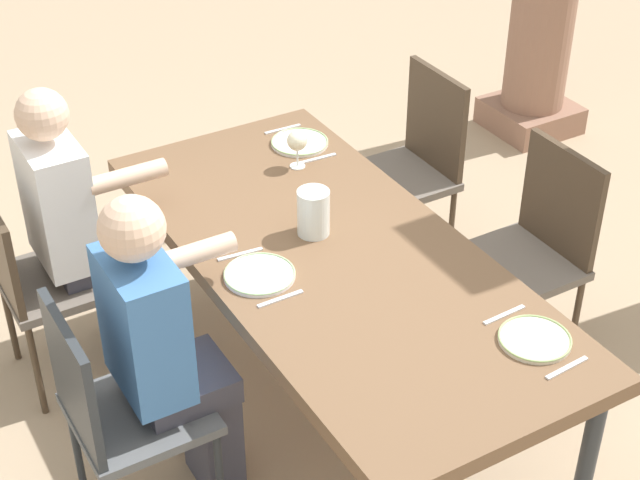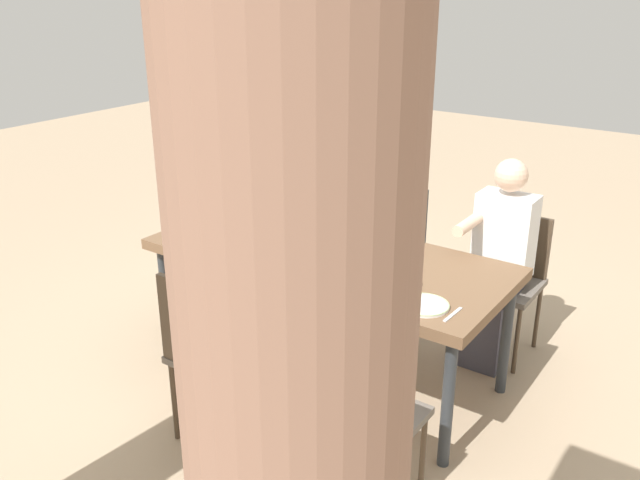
{
  "view_description": "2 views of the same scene",
  "coord_description": "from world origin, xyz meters",
  "px_view_note": "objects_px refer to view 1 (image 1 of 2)",
  "views": [
    {
      "loc": [
        2.48,
        -1.51,
        2.81
      ],
      "look_at": [
        -0.0,
        -0.06,
        0.85
      ],
      "focal_mm": 55.77,
      "sensor_mm": 36.0,
      "label": 1
    },
    {
      "loc": [
        -2.02,
        2.97,
        2.28
      ],
      "look_at": [
        -0.01,
        0.09,
        0.89
      ],
      "focal_mm": 38.12,
      "sensor_mm": 36.0,
      "label": 2
    }
  ],
  "objects_px": {
    "chair_mid_south": "(114,406)",
    "plate_0": "(300,142)",
    "diner_man_white": "(166,347)",
    "wine_glass_0": "(297,141)",
    "dining_table": "(334,267)",
    "water_pitcher": "(315,214)",
    "diner_woman_green": "(79,227)",
    "chair_mid_north": "(533,244)",
    "chair_west_south": "(38,275)",
    "chair_west_north": "(413,159)",
    "plate_1": "(260,274)",
    "plate_2": "(535,339)"
  },
  "relations": [
    {
      "from": "chair_west_south",
      "to": "plate_1",
      "type": "relative_size",
      "value": 3.51
    },
    {
      "from": "dining_table",
      "to": "plate_1",
      "type": "height_order",
      "value": "plate_1"
    },
    {
      "from": "chair_mid_north",
      "to": "diner_woman_green",
      "type": "xyz_separation_m",
      "value": [
        -0.84,
        -1.58,
        0.13
      ]
    },
    {
      "from": "plate_0",
      "to": "plate_2",
      "type": "relative_size",
      "value": 1.04
    },
    {
      "from": "wine_glass_0",
      "to": "plate_2",
      "type": "distance_m",
      "value": 1.35
    },
    {
      "from": "chair_west_south",
      "to": "chair_mid_south",
      "type": "relative_size",
      "value": 0.96
    },
    {
      "from": "dining_table",
      "to": "water_pitcher",
      "type": "xyz_separation_m",
      "value": [
        -0.15,
        0.0,
        0.14
      ]
    },
    {
      "from": "wine_glass_0",
      "to": "chair_west_north",
      "type": "bearing_deg",
      "value": 103.1
    },
    {
      "from": "chair_mid_south",
      "to": "plate_2",
      "type": "relative_size",
      "value": 3.92
    },
    {
      "from": "plate_0",
      "to": "plate_1",
      "type": "distance_m",
      "value": 0.95
    },
    {
      "from": "chair_west_south",
      "to": "diner_man_white",
      "type": "bearing_deg",
      "value": 13.0
    },
    {
      "from": "chair_mid_south",
      "to": "plate_2",
      "type": "xyz_separation_m",
      "value": [
        0.66,
        1.18,
        0.26
      ]
    },
    {
      "from": "diner_woman_green",
      "to": "plate_0",
      "type": "height_order",
      "value": "diner_woman_green"
    },
    {
      "from": "chair_mid_south",
      "to": "plate_0",
      "type": "xyz_separation_m",
      "value": [
        -0.84,
        1.18,
        0.26
      ]
    },
    {
      "from": "dining_table",
      "to": "plate_2",
      "type": "relative_size",
      "value": 8.95
    },
    {
      "from": "chair_west_south",
      "to": "diner_man_white",
      "type": "xyz_separation_m",
      "value": [
        0.84,
        0.19,
        0.17
      ]
    },
    {
      "from": "chair_west_north",
      "to": "diner_woman_green",
      "type": "distance_m",
      "value": 1.6
    },
    {
      "from": "chair_west_north",
      "to": "plate_1",
      "type": "distance_m",
      "value": 1.43
    },
    {
      "from": "chair_mid_north",
      "to": "diner_woman_green",
      "type": "relative_size",
      "value": 0.74
    },
    {
      "from": "chair_west_north",
      "to": "chair_mid_north",
      "type": "xyz_separation_m",
      "value": [
        0.85,
        -0.0,
        0.02
      ]
    },
    {
      "from": "plate_2",
      "to": "water_pitcher",
      "type": "xyz_separation_m",
      "value": [
        -0.89,
        -0.29,
        0.07
      ]
    },
    {
      "from": "diner_man_white",
      "to": "plate_2",
      "type": "xyz_separation_m",
      "value": [
        0.66,
        0.98,
        0.1
      ]
    },
    {
      "from": "diner_woman_green",
      "to": "water_pitcher",
      "type": "distance_m",
      "value": 0.95
    },
    {
      "from": "water_pitcher",
      "to": "chair_mid_south",
      "type": "bearing_deg",
      "value": -75.72
    },
    {
      "from": "dining_table",
      "to": "diner_man_white",
      "type": "bearing_deg",
      "value": -83.77
    },
    {
      "from": "chair_mid_north",
      "to": "plate_1",
      "type": "relative_size",
      "value": 3.79
    },
    {
      "from": "chair_west_north",
      "to": "plate_1",
      "type": "bearing_deg",
      "value": -57.41
    },
    {
      "from": "chair_west_south",
      "to": "diner_woman_green",
      "type": "relative_size",
      "value": 0.69
    },
    {
      "from": "plate_0",
      "to": "water_pitcher",
      "type": "distance_m",
      "value": 0.68
    },
    {
      "from": "chair_west_north",
      "to": "wine_glass_0",
      "type": "height_order",
      "value": "chair_west_north"
    },
    {
      "from": "diner_man_white",
      "to": "wine_glass_0",
      "type": "bearing_deg",
      "value": 127.78
    },
    {
      "from": "diner_man_white",
      "to": "plate_1",
      "type": "xyz_separation_m",
      "value": [
        -0.08,
        0.39,
        0.1
      ]
    },
    {
      "from": "diner_woman_green",
      "to": "water_pitcher",
      "type": "height_order",
      "value": "diner_woman_green"
    },
    {
      "from": "diner_woman_green",
      "to": "water_pitcher",
      "type": "xyz_separation_m",
      "value": [
        0.61,
        0.7,
        0.17
      ]
    },
    {
      "from": "diner_woman_green",
      "to": "plate_2",
      "type": "bearing_deg",
      "value": 33.45
    },
    {
      "from": "chair_west_north",
      "to": "plate_2",
      "type": "height_order",
      "value": "chair_west_north"
    },
    {
      "from": "diner_man_white",
      "to": "plate_2",
      "type": "bearing_deg",
      "value": 56.05
    },
    {
      "from": "chair_west_south",
      "to": "chair_mid_north",
      "type": "height_order",
      "value": "chair_mid_north"
    },
    {
      "from": "wine_glass_0",
      "to": "chair_west_south",
      "type": "bearing_deg",
      "value": -98.72
    },
    {
      "from": "chair_mid_north",
      "to": "chair_mid_south",
      "type": "relative_size",
      "value": 1.03
    },
    {
      "from": "plate_0",
      "to": "chair_west_north",
      "type": "bearing_deg",
      "value": 90.39
    },
    {
      "from": "chair_mid_north",
      "to": "chair_west_south",
      "type": "bearing_deg",
      "value": -115.51
    },
    {
      "from": "plate_2",
      "to": "plate_1",
      "type": "bearing_deg",
      "value": -141.55
    },
    {
      "from": "chair_west_south",
      "to": "plate_1",
      "type": "xyz_separation_m",
      "value": [
        0.76,
        0.59,
        0.26
      ]
    },
    {
      "from": "chair_mid_south",
      "to": "diner_woman_green",
      "type": "distance_m",
      "value": 0.88
    },
    {
      "from": "chair_mid_south",
      "to": "plate_0",
      "type": "distance_m",
      "value": 1.47
    },
    {
      "from": "plate_1",
      "to": "water_pitcher",
      "type": "distance_m",
      "value": 0.34
    },
    {
      "from": "water_pitcher",
      "to": "plate_2",
      "type": "bearing_deg",
      "value": 18.14
    },
    {
      "from": "wine_glass_0",
      "to": "plate_1",
      "type": "height_order",
      "value": "wine_glass_0"
    },
    {
      "from": "chair_west_south",
      "to": "diner_woman_green",
      "type": "distance_m",
      "value": 0.25
    }
  ]
}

